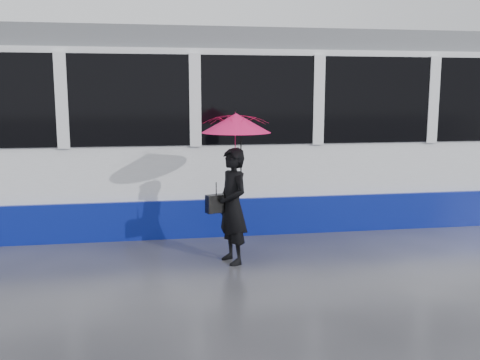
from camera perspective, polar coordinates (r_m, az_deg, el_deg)
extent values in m
plane|color=#2E2E33|center=(7.50, -9.00, -8.81)|extent=(90.00, 90.00, 0.00)
cube|color=#3F3D38|center=(9.21, -9.10, -5.34)|extent=(34.00, 0.07, 0.02)
cube|color=#3F3D38|center=(10.61, -9.15, -3.41)|extent=(34.00, 0.07, 0.02)
cube|color=white|center=(9.74, -2.40, 4.60)|extent=(24.00, 2.40, 2.95)
cube|color=navy|center=(9.91, -2.35, -2.41)|extent=(24.00, 2.56, 0.62)
cube|color=black|center=(9.71, -2.43, 8.58)|extent=(23.00, 2.48, 1.40)
cube|color=slate|center=(9.75, -2.47, 14.31)|extent=(23.60, 2.20, 0.35)
imported|color=black|center=(7.27, -0.80, -2.79)|extent=(0.55, 0.67, 1.59)
imported|color=#DE1283|center=(7.15, -0.42, 4.12)|extent=(1.11, 1.12, 0.79)
cone|color=#DE1283|center=(7.13, -0.42, 6.11)|extent=(1.19, 1.19, 0.26)
cylinder|color=black|center=(7.13, -0.42, 7.30)|extent=(0.01, 0.01, 0.06)
cylinder|color=black|center=(7.21, 0.10, 1.79)|extent=(0.02, 0.02, 0.69)
cube|color=black|center=(7.26, -2.54, -2.52)|extent=(0.31, 0.21, 0.25)
cylinder|color=black|center=(7.22, -2.56, -0.87)|extent=(0.01, 0.01, 0.18)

